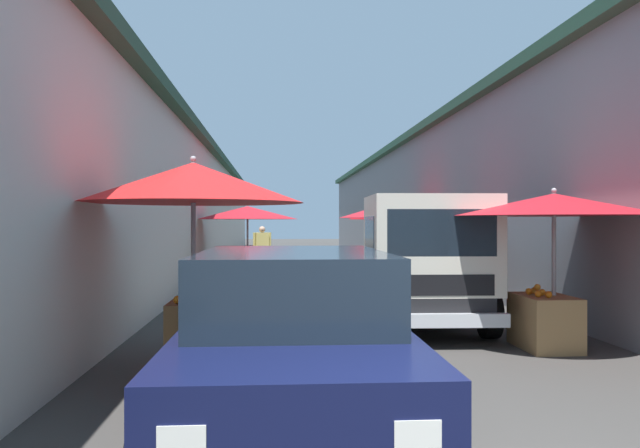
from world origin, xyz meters
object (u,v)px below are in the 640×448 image
fruit_stall_far_left (248,220)px  hatchback_car (293,338)px  vendor_by_crates (262,246)px  delivery_truck (420,264)px  fruit_stall_far_right (401,220)px  plastic_stool (216,277)px  fruit_stall_near_left (392,219)px  fruit_stall_near_right (194,199)px  fruit_stall_mid_lane (552,224)px

fruit_stall_far_left → hatchback_car: 12.39m
hatchback_car → vendor_by_crates: 15.58m
vendor_by_crates → delivery_truck: bearing=-166.5°
fruit_stall_far_right → hatchback_car: size_ratio=0.66×
fruit_stall_far_right → hatchback_car: (-7.45, 2.51, -1.02)m
vendor_by_crates → plastic_stool: 5.54m
fruit_stall_near_left → vendor_by_crates: size_ratio=1.64×
fruit_stall_near_right → fruit_stall_far_left: 10.23m
hatchback_car → vendor_by_crates: bearing=2.1°
fruit_stall_far_right → fruit_stall_near_left: bearing=-9.2°
fruit_stall_far_right → hatchback_car: bearing=161.4°
fruit_stall_mid_lane → delivery_truck: fruit_stall_mid_lane is taller
hatchback_car → delivery_truck: size_ratio=0.79×
fruit_stall_near_left → fruit_stall_far_left: 4.27m
fruit_stall_far_left → hatchback_car: (-12.31, -0.92, -1.01)m
delivery_truck → fruit_stall_mid_lane: bearing=-134.8°
delivery_truck → plastic_stool: bearing=32.5°
delivery_truck → vendor_by_crates: 11.61m
plastic_stool → fruit_stall_near_left: bearing=-63.4°
fruit_stall_near_right → delivery_truck: bearing=-55.6°
delivery_truck → fruit_stall_near_left: bearing=-8.3°
fruit_stall_far_left → vendor_by_crates: bearing=-5.9°
fruit_stall_near_left → fruit_stall_near_right: size_ratio=0.99×
hatchback_car → fruit_stall_near_right: bearing=27.5°
fruit_stall_near_right → plastic_stool: (8.07, 0.53, -1.64)m
hatchback_car → plastic_stool: 10.29m
vendor_by_crates → fruit_stall_near_right: bearing=177.9°
fruit_stall_near_left → fruit_stall_far_right: size_ratio=0.99×
fruit_stall_far_left → fruit_stall_far_right: bearing=-144.9°
delivery_truck → plastic_stool: size_ratio=11.46×
fruit_stall_near_left → plastic_stool: fruit_stall_near_left is taller
fruit_stall_far_right → plastic_stool: size_ratio=5.97×
plastic_stool → hatchback_car: bearing=-171.0°
fruit_stall_near_left → fruit_stall_mid_lane: fruit_stall_near_left is taller
fruit_stall_near_right → hatchback_car: bearing=-152.5°
fruit_stall_near_left → vendor_by_crates: (2.93, 3.92, -0.91)m
fruit_stall_near_right → plastic_stool: size_ratio=5.93×
fruit_stall_far_right → delivery_truck: bearing=173.2°
fruit_stall_near_left → fruit_stall_near_right: (-10.55, 4.43, 0.16)m
fruit_stall_mid_lane → plastic_stool: (7.32, 5.19, -1.34)m
fruit_stall_near_right → vendor_by_crates: 13.54m
fruit_stall_mid_lane → fruit_stall_far_right: bearing=13.1°
fruit_stall_mid_lane → fruit_stall_far_left: (9.47, 4.50, 0.08)m
delivery_truck → fruit_stall_far_right: bearing=-6.8°
fruit_stall_mid_lane → delivery_truck: bearing=45.2°
hatchback_car → fruit_stall_mid_lane: bearing=-51.6°
vendor_by_crates → plastic_stool: bearing=169.2°
fruit_stall_near_right → fruit_stall_far_right: bearing=-33.8°
fruit_stall_far_left → hatchback_car: bearing=-175.7°
fruit_stall_far_left → vendor_by_crates: 3.39m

